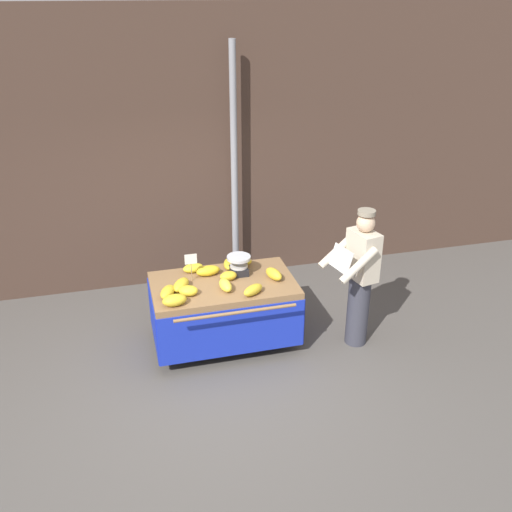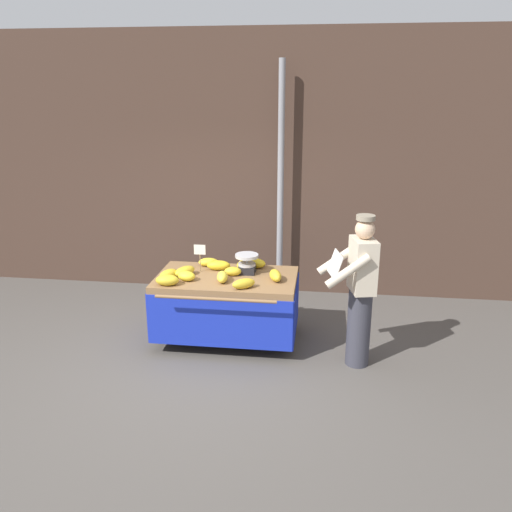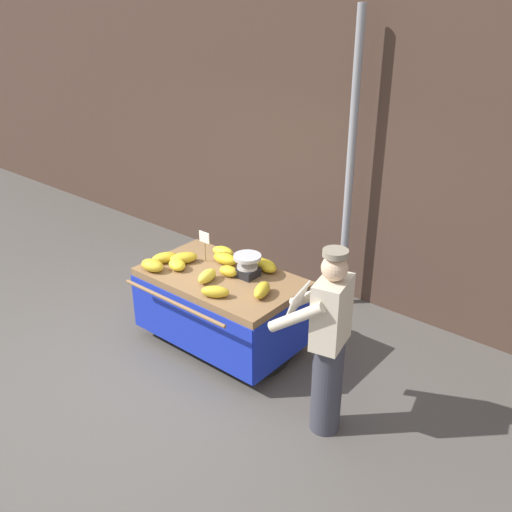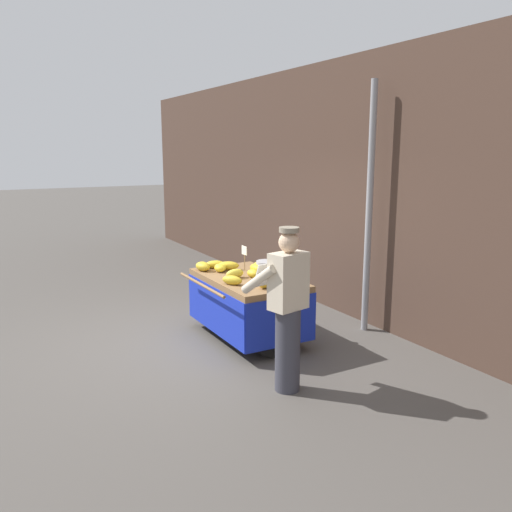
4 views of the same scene
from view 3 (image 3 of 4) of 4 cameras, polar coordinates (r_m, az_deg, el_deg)
The scene contains 19 objects.
ground_plane at distance 6.06m, azimuth -10.37°, elevation -10.75°, with size 60.00×60.00×0.00m, color #514C47.
back_wall at distance 7.08m, azimuth 5.27°, elevation 11.94°, with size 16.00×0.24×3.77m, color #473328.
street_pole at distance 6.46m, azimuth 9.26°, elevation 8.42°, with size 0.09×0.09×3.35m, color gray.
banana_cart at distance 5.99m, azimuth -3.42°, elevation -3.86°, with size 1.68×1.18×0.84m.
weighing_scale at distance 5.79m, azimuth -0.85°, elevation -0.97°, with size 0.28×0.28×0.24m.
price_sign at distance 6.07m, azimuth -5.10°, elevation 1.58°, with size 0.14×0.01×0.34m.
banana_bunch_0 at distance 6.26m, azimuth -3.28°, elevation 0.46°, with size 0.14×0.25×0.10m, color yellow.
banana_bunch_1 at distance 6.14m, azimuth -7.15°, elevation -0.19°, with size 0.14×0.30×0.12m, color gold.
banana_bunch_2 at distance 6.18m, azimuth -9.00°, elevation -0.16°, with size 0.14×0.27×0.11m, color gold.
banana_bunch_3 at distance 5.92m, azimuth 1.04°, elevation -0.97°, with size 0.15×0.26×0.12m, color gold.
banana_bunch_4 at distance 6.02m, azimuth -10.18°, elevation -0.91°, with size 0.17×0.26×0.12m, color gold.
banana_bunch_5 at distance 5.74m, azimuth -4.84°, elevation -1.98°, with size 0.12×0.25×0.12m, color yellow.
banana_bunch_6 at distance 5.46m, azimuth -4.05°, elevation -3.53°, with size 0.12×0.27×0.11m, color gold.
banana_bunch_7 at distance 6.01m, azimuth -0.16°, elevation -0.70°, with size 0.12×0.28×0.09m, color gold.
banana_bunch_8 at distance 6.08m, azimuth -3.05°, elevation -0.27°, with size 0.14×0.29×0.12m, color gold.
banana_bunch_9 at distance 6.01m, azimuth -7.79°, elevation -0.86°, with size 0.16×0.21×0.11m, color yellow.
banana_bunch_10 at distance 5.84m, azimuth -2.71°, elevation -1.49°, with size 0.14×0.20×0.11m, color gold.
banana_bunch_11 at distance 5.46m, azimuth 0.59°, elevation -3.38°, with size 0.13×0.27×0.13m, color gold.
vendor_person at distance 4.79m, azimuth 7.08°, elevation -8.51°, with size 0.65×0.60×1.71m.
Camera 3 is at (3.87, -3.00, 3.55)m, focal length 40.60 mm.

